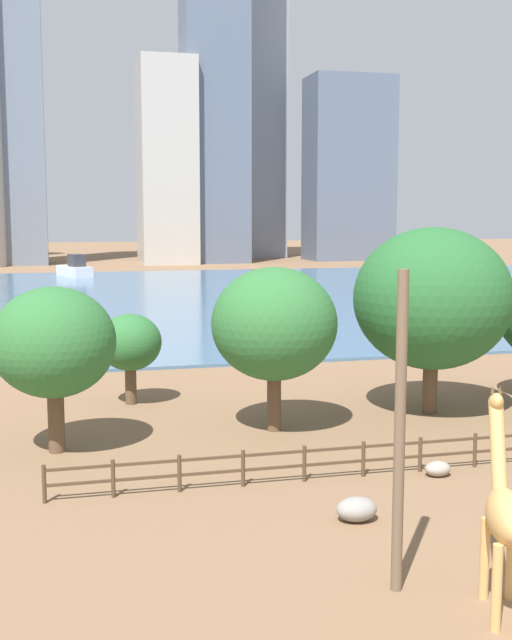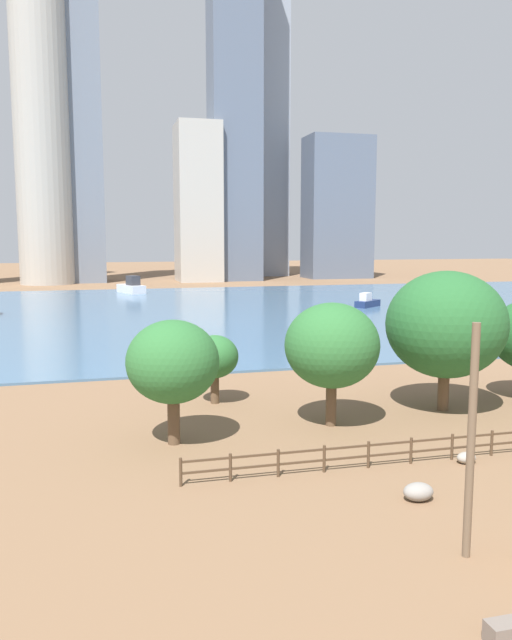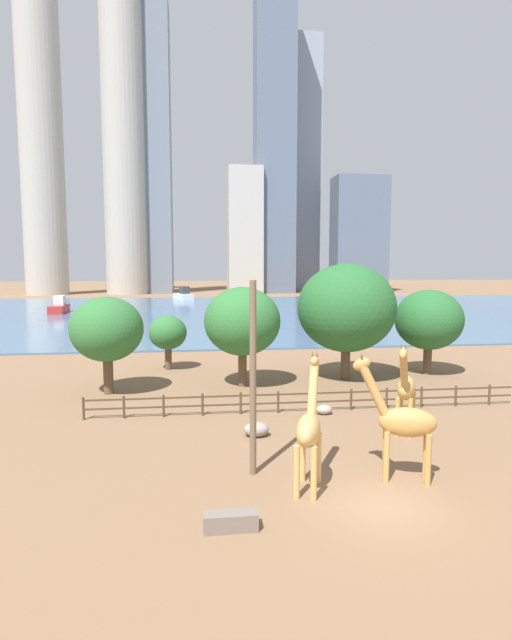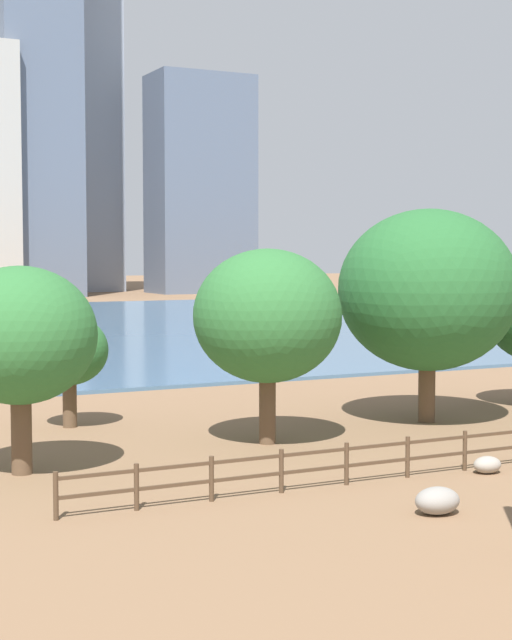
# 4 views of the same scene
# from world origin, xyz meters

# --- Properties ---
(ground_plane) EXTENTS (400.00, 400.00, 0.00)m
(ground_plane) POSITION_xyz_m (0.00, 80.00, 0.00)
(ground_plane) COLOR brown
(harbor_water) EXTENTS (180.00, 86.00, 0.20)m
(harbor_water) POSITION_xyz_m (0.00, 77.00, 0.10)
(harbor_water) COLOR #476B8C
(harbor_water) RESTS_ON ground
(giraffe_companion) EXTENTS (1.79, 3.41, 5.16)m
(giraffe_companion) POSITION_xyz_m (-2.32, 1.86, 2.43)
(giraffe_companion) COLOR tan
(giraffe_companion) RESTS_ON ground
(utility_pole) EXTENTS (0.28, 0.28, 8.12)m
(utility_pole) POSITION_xyz_m (-4.32, 3.47, 4.06)
(utility_pole) COLOR brown
(utility_pole) RESTS_ON ground
(boulder_near_fence) EXTENTS (0.96, 0.73, 0.55)m
(boulder_near_fence) POSITION_xyz_m (0.82, 11.36, 0.27)
(boulder_near_fence) COLOR gray
(boulder_near_fence) RESTS_ON ground
(boulder_by_pole) EXTENTS (1.29, 0.99, 0.74)m
(boulder_by_pole) POSITION_xyz_m (-3.61, 8.05, 0.37)
(boulder_by_pole) COLOR gray
(boulder_by_pole) RESTS_ON ground
(enclosure_fence) EXTENTS (26.12, 0.14, 1.30)m
(enclosure_fence) POSITION_xyz_m (-0.29, 12.00, 0.76)
(enclosure_fence) COLOR #4C3826
(enclosure_fence) RESTS_ON ground
(tree_left_large) EXTENTS (5.48, 5.48, 7.21)m
(tree_left_large) POSITION_xyz_m (-3.28, 18.85, 4.72)
(tree_left_large) COLOR brown
(tree_left_large) RESTS_ON ground
(tree_center_broad) EXTENTS (3.15, 3.15, 4.55)m
(tree_center_broad) POSITION_xyz_m (-8.92, 25.43, 3.09)
(tree_center_broad) COLOR brown
(tree_center_broad) RESTS_ON ground
(tree_left_small) EXTENTS (7.45, 7.45, 8.87)m
(tree_left_small) POSITION_xyz_m (4.79, 20.08, 5.50)
(tree_left_small) COLOR brown
(tree_left_small) RESTS_ON ground
(tree_right_small) EXTENTS (4.89, 4.89, 6.65)m
(tree_right_small) POSITION_xyz_m (-12.57, 17.85, 4.42)
(tree_right_small) COLOR brown
(tree_right_small) RESTS_ON ground
(boat_ferry) EXTENTS (5.41, 8.23, 3.41)m
(boat_ferry) POSITION_xyz_m (-9.44, 110.50, 1.36)
(boat_ferry) COLOR silver
(boat_ferry) RESTS_ON harbor_water
(boat_tug) EXTENTS (5.19, 4.55, 2.25)m
(boat_tug) POSITION_xyz_m (24.77, 75.24, 0.96)
(boat_tug) COLOR navy
(boat_tug) RESTS_ON harbor_water
(skyline_tower_needle) EXTENTS (17.54, 10.87, 38.17)m
(skyline_tower_needle) POSITION_xyz_m (48.55, 147.62, 19.09)
(skyline_tower_needle) COLOR slate
(skyline_tower_needle) RESTS_ON ground
(skyline_block_central) EXTENTS (15.08, 15.01, 87.95)m
(skyline_block_central) POSITION_xyz_m (30.60, 165.45, 43.97)
(skyline_block_central) COLOR #939EAD
(skyline_block_central) RESTS_ON ground
(skyline_block_right) EXTENTS (10.79, 12.77, 39.30)m
(skyline_block_right) POSITION_xyz_m (9.47, 144.24, 19.65)
(skyline_block_right) COLOR #B7B2A8
(skyline_block_right) RESTS_ON ground
(skyline_tower_short) EXTENTS (8.68, 13.52, 90.80)m
(skyline_tower_short) POSITION_xyz_m (-17.87, 149.05, 45.40)
(skyline_tower_short) COLOR slate
(skyline_tower_short) RESTS_ON ground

